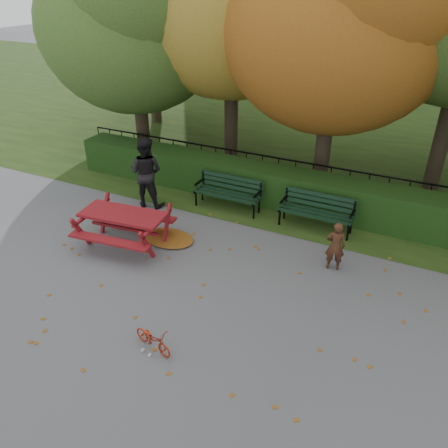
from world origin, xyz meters
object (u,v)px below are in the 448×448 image
at_px(child, 335,246).
at_px(bicycle, 153,339).
at_px(adult, 146,172).
at_px(tree_c, 352,7).
at_px(bench_right, 317,209).
at_px(tree_a, 136,13).
at_px(picnic_table, 124,220).
at_px(bench_left, 229,190).

xyz_separation_m(child, bicycle, (-2.13, -3.64, -0.34)).
relative_size(child, adult, 0.59).
bearing_deg(tree_c, bench_right, -83.30).
relative_size(tree_a, picnic_table, 3.57).
distance_m(adult, bicycle, 5.43).
distance_m(tree_c, picnic_table, 7.38).
distance_m(picnic_table, bicycle, 3.49).
relative_size(tree_a, tree_c, 0.94).
bearing_deg(adult, bench_right, -179.17).
relative_size(tree_c, bicycle, 9.68).
xyz_separation_m(bench_left, adult, (-2.05, -0.80, 0.44)).
xyz_separation_m(bench_left, bench_right, (2.40, 0.00, 0.00)).
height_order(picnic_table, adult, adult).
bearing_deg(child, tree_a, -40.59).
distance_m(tree_a, child, 8.82).
distance_m(tree_c, bench_left, 5.31).
xyz_separation_m(picnic_table, adult, (-0.70, 1.92, 0.31)).
xyz_separation_m(tree_c, adult, (-4.18, -3.06, -3.87)).
distance_m(tree_c, child, 5.81).
bearing_deg(bench_right, adult, -169.79).
xyz_separation_m(tree_a, child, (7.10, -3.42, -3.96)).
xyz_separation_m(picnic_table, bicycle, (2.43, -2.46, -0.43)).
relative_size(adult, bicycle, 2.31).
bearing_deg(tree_c, picnic_table, -125.00).
distance_m(bench_left, bicycle, 5.30).
bearing_deg(bench_left, tree_a, 154.24).
height_order(tree_c, child, tree_c).
bearing_deg(adult, tree_c, -153.17).
bearing_deg(bicycle, bench_left, 25.78).
bearing_deg(adult, bicycle, 116.17).
bearing_deg(picnic_table, tree_c, 48.32).
distance_m(bench_left, adult, 2.24).
bearing_deg(tree_a, picnic_table, -61.08).
bearing_deg(bench_right, tree_a, 163.39).
bearing_deg(bicycle, child, -16.37).
bearing_deg(tree_c, adult, -143.79).
xyz_separation_m(bench_left, bicycle, (1.08, -5.18, -0.30)).
relative_size(bench_right, child, 1.61).
relative_size(tree_c, adult, 4.18).
relative_size(picnic_table, bicycle, 2.54).
bearing_deg(adult, bench_left, -168.01).
height_order(bench_left, adult, adult).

